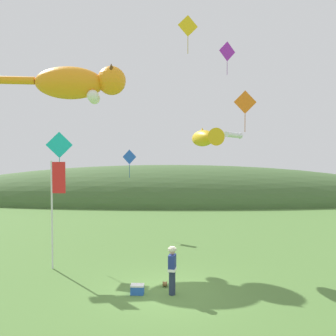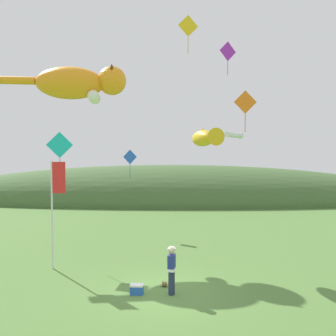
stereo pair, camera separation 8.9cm
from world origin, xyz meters
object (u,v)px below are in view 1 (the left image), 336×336
festival_banner_pole (55,198)px  kite_tube_streamer (234,135)px  picnic_cooler (137,289)px  kite_diamond_blue (129,157)px  kite_fish_windsock (205,138)px  kite_giant_cat (79,83)px  kite_diamond_gold (188,26)px  kite_diamond_orange (245,103)px  kite_spool (165,284)px  kite_diamond_teal (59,145)px  festival_attendant (172,269)px  kite_diamond_violet (227,52)px

festival_banner_pole → kite_tube_streamer: (9.38, 8.66, 3.24)m
picnic_cooler → kite_tube_streamer: kite_tube_streamer is taller
kite_tube_streamer → kite_diamond_blue: kite_tube_streamer is taller
kite_fish_windsock → kite_giant_cat: bearing=151.7°
kite_diamond_blue → kite_diamond_gold: bearing=-54.1°
picnic_cooler → kite_diamond_orange: size_ratio=0.24×
kite_spool → kite_diamond_teal: size_ratio=0.10×
kite_giant_cat → kite_spool: bearing=-56.1°
festival_attendant → kite_spool: 1.19m
festival_attendant → kite_diamond_teal: (-5.83, 5.73, 4.65)m
kite_spool → festival_banner_pole: 6.24m
festival_attendant → kite_giant_cat: (-5.49, 8.55, 8.34)m
kite_diamond_gold → kite_diamond_orange: bearing=-26.2°
festival_attendant → kite_diamond_orange: bearing=54.9°
kite_spool → kite_diamond_violet: size_ratio=0.10×
kite_diamond_gold → picnic_cooler: bearing=-108.0°
festival_attendant → kite_diamond_violet: size_ratio=0.81×
kite_diamond_orange → kite_diamond_violet: kite_diamond_violet is taller
kite_diamond_teal → kite_diamond_gold: size_ratio=1.11×
kite_diamond_teal → kite_diamond_gold: bearing=7.0°
kite_diamond_gold → kite_diamond_blue: 9.43m
festival_attendant → kite_fish_windsock: (1.60, 4.73, 4.99)m
kite_fish_windsock → kite_diamond_violet: 9.15m
kite_diamond_teal → kite_giant_cat: bearing=83.3°
kite_diamond_blue → festival_attendant: bearing=-76.2°
kite_diamond_violet → kite_spool: bearing=-110.3°
kite_diamond_orange → kite_diamond_gold: bearing=153.8°
kite_giant_cat → kite_diamond_teal: bearing=-96.7°
kite_diamond_violet → festival_banner_pole: bearing=-136.7°
festival_attendant → kite_tube_streamer: kite_tube_streamer is taller
festival_banner_pole → kite_diamond_blue: bearing=74.7°
kite_spool → kite_diamond_gold: (1.12, 5.74, 11.80)m
festival_banner_pole → kite_giant_cat: bearing=92.7°
kite_giant_cat → kite_diamond_gold: kite_diamond_gold is taller
kite_diamond_teal → festival_banner_pole: bearing=-77.6°
picnic_cooler → kite_diamond_violet: kite_diamond_violet is taller
festival_attendant → kite_diamond_violet: 16.19m
kite_spool → kite_tube_streamer: 13.35m
kite_giant_cat → festival_banner_pole: bearing=-87.3°
festival_banner_pole → kite_diamond_blue: 9.11m
kite_giant_cat → kite_diamond_violet: size_ratio=3.33×
festival_banner_pole → kite_diamond_teal: bearing=102.4°
kite_tube_streamer → kite_diamond_violet: 5.49m
kite_diamond_orange → kite_diamond_teal: bearing=176.6°
kite_fish_windsock → kite_tube_streamer: kite_tube_streamer is taller
festival_banner_pole → kite_diamond_orange: size_ratio=2.36×
kite_tube_streamer → festival_attendant: bearing=-109.5°
picnic_cooler → kite_diamond_blue: (-1.59, 11.63, 4.73)m
kite_diamond_gold → kite_diamond_orange: kite_diamond_gold is taller
picnic_cooler → kite_diamond_teal: bearing=128.6°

